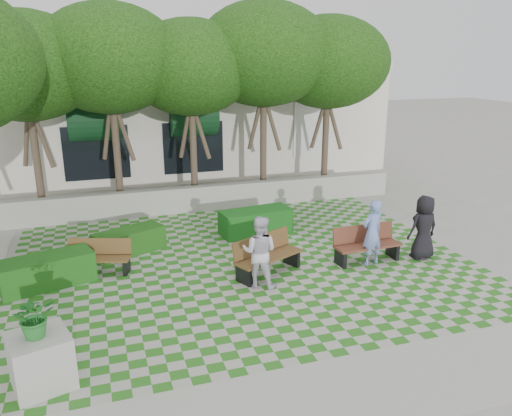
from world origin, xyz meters
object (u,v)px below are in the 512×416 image
object	(u,v)px
person_dark	(424,227)
hedge_midleft	(130,241)
bench_west	(98,257)
hedge_west	(47,271)
planter_front	(39,350)
hedge_midright	(256,222)
person_white	(259,252)
person_blue	(372,233)
bench_east	(366,244)
bench_mid	(267,256)

from	to	relation	value
person_dark	hedge_midleft	bearing A→B (deg)	-24.88
bench_west	person_dark	size ratio (longest dim) A/B	0.97
hedge_west	planter_front	world-z (taller)	planter_front
hedge_midright	person_white	distance (m)	3.80
bench_west	hedge_midright	bearing A→B (deg)	35.79
hedge_midright	person_dark	size ratio (longest dim) A/B	1.24
bench_west	person_blue	bearing A→B (deg)	4.00
bench_east	hedge_midleft	distance (m)	6.63
bench_east	person_white	bearing A→B (deg)	-171.68
person_blue	person_white	size ratio (longest dim) A/B	1.01
hedge_west	planter_front	xyz separation A→B (m)	(0.19, -4.11, 0.30)
person_blue	bench_mid	bearing A→B (deg)	-19.70
planter_front	person_blue	xyz separation A→B (m)	(8.00, 2.82, 0.22)
bench_mid	bench_west	world-z (taller)	bench_mid
person_dark	person_blue	bearing A→B (deg)	-6.23
person_dark	person_white	distance (m)	4.84
person_white	planter_front	bearing A→B (deg)	58.86
bench_mid	bench_west	distance (m)	4.35
bench_mid	person_dark	distance (m)	4.46
bench_mid	hedge_midright	xyz separation A→B (m)	(0.67, 2.96, -0.09)
person_blue	hedge_midright	bearing A→B (deg)	-69.81
bench_east	hedge_midleft	bearing A→B (deg)	155.04
hedge_midleft	hedge_west	bearing A→B (deg)	-142.99
hedge_midright	person_dark	xyz separation A→B (m)	(3.75, -3.33, 0.51)
hedge_midright	person_dark	distance (m)	5.04
bench_west	person_white	world-z (taller)	person_white
person_white	person_dark	bearing A→B (deg)	-145.66
hedge_midleft	person_blue	world-z (taller)	person_blue
person_dark	person_white	xyz separation A→B (m)	(-4.84, -0.27, -0.00)
hedge_west	person_dark	bearing A→B (deg)	-7.84
person_blue	bench_east	bearing A→B (deg)	-103.10
planter_front	bench_mid	bearing A→B (deg)	31.32
bench_mid	person_blue	distance (m)	2.91
bench_west	planter_front	bearing A→B (deg)	-84.82
bench_mid	bench_west	size ratio (longest dim) A/B	1.15
planter_front	person_blue	size ratio (longest dim) A/B	0.93
bench_mid	person_blue	bearing A→B (deg)	-30.85
bench_west	person_blue	xyz separation A→B (m)	(6.97, -1.72, 0.48)
hedge_midright	hedge_west	world-z (taller)	hedge_midright
planter_front	bench_west	bearing A→B (deg)	77.29
hedge_midleft	person_blue	bearing A→B (deg)	-25.06
bench_west	person_blue	world-z (taller)	person_blue
bench_west	person_dark	bearing A→B (deg)	6.10
bench_east	hedge_west	distance (m)	8.25
hedge_west	person_blue	world-z (taller)	person_blue
bench_west	hedge_west	xyz separation A→B (m)	(-1.21, -0.44, -0.04)
bench_east	bench_mid	bearing A→B (deg)	177.12
bench_west	person_dark	world-z (taller)	person_dark
person_blue	hedge_west	bearing A→B (deg)	-22.52
bench_mid	hedge_midright	size ratio (longest dim) A/B	0.90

